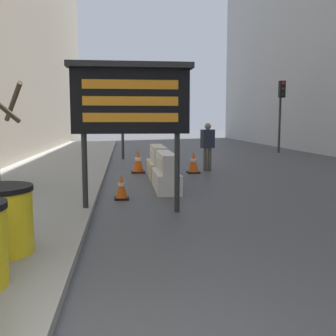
# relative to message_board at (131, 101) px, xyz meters

# --- Properties ---
(message_board) EXTENTS (2.21, 0.36, 2.71)m
(message_board) POSITION_rel_message_board_xyz_m (0.00, 0.00, 0.00)
(message_board) COLOR #28282B
(message_board) RESTS_ON ground_plane
(jersey_barrier_white) EXTENTS (0.56, 1.89, 0.92)m
(jersey_barrier_white) POSITION_rel_message_board_xyz_m (0.88, 2.34, -1.64)
(jersey_barrier_white) COLOR silver
(jersey_barrier_white) RESTS_ON ground_plane
(jersey_barrier_cream) EXTENTS (0.59, 2.07, 0.94)m
(jersey_barrier_cream) POSITION_rel_message_board_xyz_m (0.88, 4.51, -1.63)
(jersey_barrier_cream) COLOR beige
(jersey_barrier_cream) RESTS_ON ground_plane
(traffic_cone_near) EXTENTS (0.31, 0.31, 0.56)m
(traffic_cone_near) POSITION_rel_message_board_xyz_m (-0.20, 1.29, -1.78)
(traffic_cone_near) COLOR black
(traffic_cone_near) RESTS_ON ground_plane
(traffic_cone_mid) EXTENTS (0.44, 0.44, 0.78)m
(traffic_cone_mid) POSITION_rel_message_board_xyz_m (0.31, 5.55, -1.66)
(traffic_cone_mid) COLOR black
(traffic_cone_mid) RESTS_ON ground_plane
(traffic_cone_far) EXTENTS (0.41, 0.41, 0.72)m
(traffic_cone_far) POSITION_rel_message_board_xyz_m (2.09, 5.30, -1.69)
(traffic_cone_far) COLOR black
(traffic_cone_far) RESTS_ON ground_plane
(traffic_light_near_curb) EXTENTS (0.28, 0.44, 3.79)m
(traffic_light_near_curb) POSITION_rel_message_board_xyz_m (-0.18, 10.01, 0.71)
(traffic_light_near_curb) COLOR #2D2D30
(traffic_light_near_curb) RESTS_ON ground_plane
(traffic_light_far_side) EXTENTS (0.28, 0.45, 3.67)m
(traffic_light_far_side) POSITION_rel_message_board_xyz_m (7.90, 12.47, 0.63)
(traffic_light_far_side) COLOR #2D2D30
(traffic_light_far_side) RESTS_ON ground_plane
(pedestrian_worker) EXTENTS (0.47, 0.35, 1.60)m
(pedestrian_worker) POSITION_rel_message_board_xyz_m (2.64, 5.73, -1.10)
(pedestrian_worker) COLOR #514C42
(pedestrian_worker) RESTS_ON ground_plane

